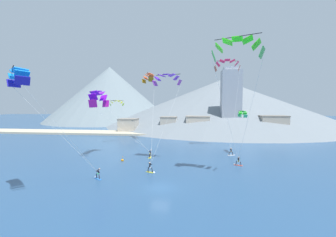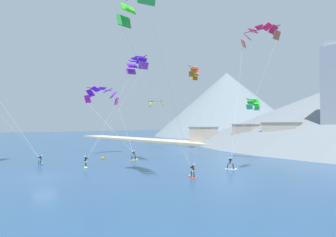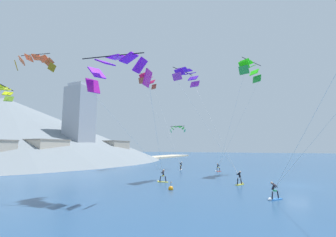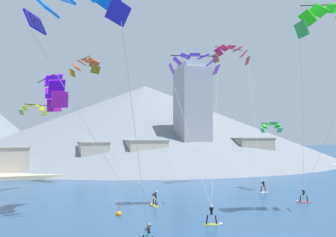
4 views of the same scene
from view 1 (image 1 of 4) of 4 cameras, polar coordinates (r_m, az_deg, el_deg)
ground_plane at (r=31.34m, az=-2.04°, el=-17.19°), size 400.00×400.00×0.00m
kitesurfer_near_lead at (r=37.55m, az=-4.33°, el=-12.71°), size 1.75×1.08×1.83m
kitesurfer_near_trail at (r=36.32m, az=-17.53°, el=-13.65°), size 1.64×1.35×1.62m
kitesurfer_mid_center at (r=47.64m, az=-4.56°, el=-9.21°), size 0.63×1.76×1.78m
kitesurfer_far_left at (r=51.26m, az=15.90°, el=-8.40°), size 1.79×0.80×1.79m
kitesurfer_far_right at (r=43.61m, az=17.17°, el=-10.69°), size 1.75×1.10×1.67m
parafoil_kite_near_lead at (r=43.66m, az=-0.29°, el=10.09°), size 5.81×8.91×15.57m
parafoil_kite_near_trail at (r=31.62m, az=-33.62°, el=8.96°), size 8.39×9.52×14.06m
parafoil_kite_mid_center at (r=49.40m, az=-17.23°, el=5.17°), size 12.32×7.47×12.62m
parafoil_kite_far_left at (r=59.35m, az=14.82°, el=13.15°), size 6.49×9.68×20.97m
parafoil_kite_far_right at (r=36.12m, az=17.16°, el=17.07°), size 7.59×8.73×19.73m
parafoil_kite_distant_high_outer at (r=65.07m, az=-12.88°, el=4.05°), size 3.98×3.12×1.60m
parafoil_kite_distant_low_drift at (r=52.28m, az=18.41°, el=1.34°), size 1.49×3.79×1.48m
parafoil_kite_distant_mid_solo at (r=69.11m, az=-5.01°, el=10.46°), size 4.56×5.84×2.85m
race_marker_buoy at (r=45.60m, az=-11.51°, el=-10.36°), size 0.56×0.56×1.02m
shoreline_strip at (r=81.69m, az=3.73°, el=-3.92°), size 180.00×10.00×0.70m
shore_building_harbour_front at (r=83.48m, az=7.55°, el=-1.67°), size 8.66×7.12×6.80m
shore_building_promenade_mid at (r=85.59m, az=0.22°, el=-1.64°), size 6.09×6.27×6.40m
shore_building_quay_east at (r=89.26m, az=-10.01°, el=-1.75°), size 7.07×6.71×5.53m
shore_building_quay_west at (r=86.64m, az=25.20°, el=-1.67°), size 9.27×5.58×7.17m
shore_building_old_town at (r=87.50m, az=17.35°, el=-2.17°), size 9.52×6.98×4.93m
highrise_tower at (r=86.11m, az=15.65°, el=4.17°), size 7.00×7.00×24.57m
mountain_peak_west_ridge at (r=152.02m, az=-14.52°, el=6.00°), size 80.76×80.76×35.17m
mountain_peak_central_summit at (r=128.62m, az=13.31°, el=4.10°), size 124.55×124.55×24.58m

